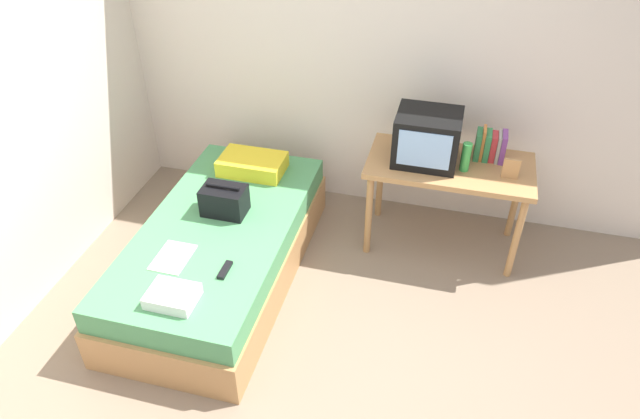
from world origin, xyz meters
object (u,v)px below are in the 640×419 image
object	(u,v)px
remote_silver	(209,202)
tv	(427,138)
bed	(221,250)
handbag	(224,200)
desk	(449,174)
remote_dark	(225,270)
magazine	(173,257)
picture_frame	(511,169)
water_bottle	(466,157)
book_row	(490,146)
pillow	(252,164)
folded_towel	(173,296)

from	to	relation	value
remote_silver	tv	bearing A→B (deg)	21.22
bed	handbag	distance (m)	0.37
desk	remote_dark	distance (m)	1.73
magazine	remote_dark	world-z (taller)	remote_dark
picture_frame	water_bottle	bearing A→B (deg)	176.44
tv	remote_dark	xyz separation A→B (m)	(-1.06, -1.19, -0.42)
tv	handbag	xyz separation A→B (m)	(-1.28, -0.62, -0.33)
book_row	handbag	distance (m)	1.90
book_row	picture_frame	xyz separation A→B (m)	(0.15, -0.22, -0.03)
book_row	remote_silver	world-z (taller)	book_row
desk	book_row	world-z (taller)	book_row
book_row	pillow	world-z (taller)	book_row
book_row	remote_dark	xyz separation A→B (m)	(-1.49, -1.33, -0.35)
picture_frame	remote_dark	world-z (taller)	picture_frame
water_bottle	magazine	bearing A→B (deg)	-147.17
bed	tv	world-z (taller)	tv
book_row	remote_dark	bearing A→B (deg)	-138.32
tv	magazine	xyz separation A→B (m)	(-1.42, -1.16, -0.43)
bed	handbag	world-z (taller)	handbag
desk	folded_towel	bearing A→B (deg)	-133.72
desk	magazine	xyz separation A→B (m)	(-1.60, -1.16, -0.16)
desk	remote_dark	size ratio (longest dim) A/B	7.44
desk	tv	xyz separation A→B (m)	(-0.18, -0.00, 0.27)
book_row	pillow	distance (m)	1.75
pillow	handbag	xyz separation A→B (m)	(-0.00, -0.54, 0.04)
tv	remote_silver	size ratio (longest dim) A/B	3.06
bed	handbag	bearing A→B (deg)	89.30
water_bottle	folded_towel	xyz separation A→B (m)	(-1.53, -1.43, -0.32)
book_row	remote_dark	distance (m)	2.02
book_row	remote_silver	xyz separation A→B (m)	(-1.87, -0.69, -0.35)
bed	desk	bearing A→B (deg)	27.52
desk	book_row	xyz separation A→B (m)	(0.25, 0.13, 0.20)
water_bottle	remote_silver	bearing A→B (deg)	-163.87
pillow	picture_frame	bearing A→B (deg)	-0.02
desk	folded_towel	distance (m)	2.08
desk	tv	size ratio (longest dim) A/B	2.64
tv	handbag	distance (m)	1.46
desk	tv	world-z (taller)	tv
pillow	magazine	xyz separation A→B (m)	(-0.14, -1.08, -0.06)
book_row	remote_dark	world-z (taller)	book_row
desk	handbag	xyz separation A→B (m)	(-1.47, -0.63, -0.06)
magazine	desk	bearing A→B (deg)	35.88
tv	remote_silver	distance (m)	1.60
book_row	folded_towel	world-z (taller)	book_row
water_bottle	picture_frame	bearing A→B (deg)	-3.56
folded_towel	remote_silver	bearing A→B (deg)	101.29
book_row	handbag	world-z (taller)	book_row
pillow	bed	bearing A→B (deg)	-90.33
pillow	handbag	size ratio (longest dim) A/B	1.63
handbag	magazine	world-z (taller)	handbag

